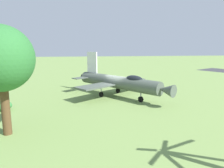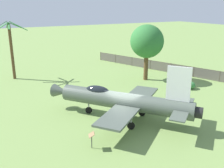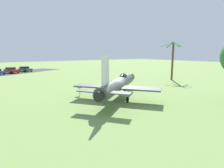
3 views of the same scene
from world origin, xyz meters
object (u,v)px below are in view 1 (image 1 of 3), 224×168
shade_tree (1,59)px  info_plaque (145,84)px  shrub_near_fence (3,106)px  display_jet (119,82)px

shade_tree → info_plaque: 18.43m
shrub_near_fence → info_plaque: (-6.49, 15.48, 0.42)m
display_jet → info_plaque: (-3.07, 4.14, -0.90)m
display_jet → shrub_near_fence: size_ratio=7.77×
display_jet → info_plaque: 5.23m
shrub_near_fence → info_plaque: size_ratio=1.33×
display_jet → shrub_near_fence: display_jet is taller
info_plaque → display_jet: bearing=-53.4°
shrub_near_fence → info_plaque: info_plaque is taller
display_jet → shade_tree: (8.99, -9.17, 3.21)m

